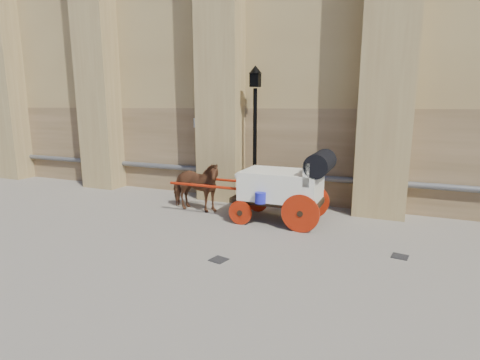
% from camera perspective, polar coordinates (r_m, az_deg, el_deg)
% --- Properties ---
extents(ground, '(90.00, 90.00, 0.00)m').
position_cam_1_polar(ground, '(9.20, -6.94, -8.46)').
color(ground, gray).
rests_on(ground, ground).
extents(horse, '(1.83, 0.91, 1.51)m').
position_cam_1_polar(horse, '(11.11, -6.88, -0.95)').
color(horse, brown).
rests_on(horse, ground).
extents(carriage, '(4.48, 1.59, 1.96)m').
position_cam_1_polar(carriage, '(9.98, 7.13, -0.58)').
color(carriage, black).
rests_on(carriage, ground).
extents(street_lamp, '(0.40, 0.40, 4.27)m').
position_cam_1_polar(street_lamp, '(11.68, 2.29, 7.32)').
color(street_lamp, black).
rests_on(street_lamp, ground).
extents(drain_grate_near, '(0.39, 0.39, 0.01)m').
position_cam_1_polar(drain_grate_near, '(7.81, -3.27, -12.02)').
color(drain_grate_near, black).
rests_on(drain_grate_near, ground).
extents(drain_grate_far, '(0.37, 0.37, 0.01)m').
position_cam_1_polar(drain_grate_far, '(8.63, 23.19, -10.66)').
color(drain_grate_far, black).
rests_on(drain_grate_far, ground).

